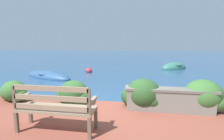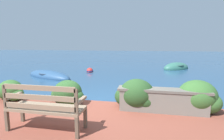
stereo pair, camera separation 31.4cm
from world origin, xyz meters
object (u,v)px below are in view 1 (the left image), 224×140
park_bench (55,107)px  mooring_buoy (89,71)px  rowboat_nearest (48,76)px  rowboat_mid (174,68)px

park_bench → mooring_buoy: (-1.82, 8.06, -0.63)m
rowboat_nearest → rowboat_mid: 8.84m
park_bench → rowboat_nearest: 6.92m
rowboat_mid → mooring_buoy: 6.34m
mooring_buoy → rowboat_nearest: bearing=-128.5°
rowboat_mid → park_bench: bearing=31.7°
rowboat_mid → mooring_buoy: bearing=-14.3°
rowboat_mid → mooring_buoy: size_ratio=5.07×
park_bench → rowboat_nearest: (-3.52, 5.92, -0.65)m
rowboat_nearest → rowboat_mid: (7.52, 4.64, 0.02)m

